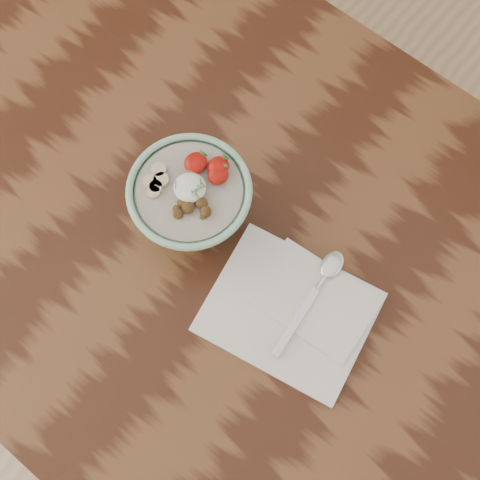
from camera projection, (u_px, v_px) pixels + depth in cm
name	position (u px, v px, depth cm)	size (l,w,h in cm)	color
table	(244.00, 262.00, 113.19)	(160.00, 90.00, 75.00)	#391A0E
breakfast_bowl	(191.00, 200.00, 100.08)	(18.43, 18.43, 12.15)	#98CDAA
napkin	(294.00, 309.00, 100.44)	(26.87, 23.19, 1.46)	white
spoon	(323.00, 279.00, 100.67)	(4.10, 18.97, 0.99)	silver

